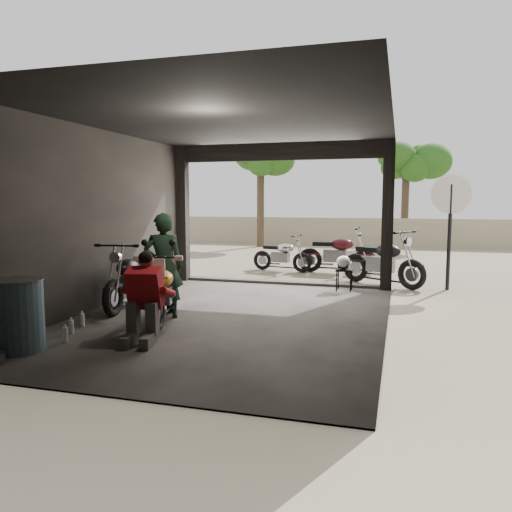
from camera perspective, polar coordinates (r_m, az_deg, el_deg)
The scene contains 16 objects.
ground at distance 8.33m, azimuth -2.87°, elevation -7.15°, with size 80.00×80.00×0.00m, color #7A6D56.
garage at distance 8.64m, azimuth -1.73°, elevation 1.94°, with size 7.00×7.13×3.20m.
boundary_wall at distance 21.85m, azimuth 9.20°, elevation 2.78°, with size 18.00×0.30×1.20m, color gray.
tree_left at distance 21.02m, azimuth 0.53°, elevation 11.96°, with size 2.20×2.20×5.60m.
tree_right at distance 21.71m, azimuth 16.82°, elevation 10.39°, with size 2.20×2.20×5.00m.
main_bike at distance 8.16m, azimuth -10.37°, elevation -3.47°, with size 0.70×1.70×1.13m, color beige, non-canonical shape.
left_bike at distance 9.27m, azimuth -14.13°, elevation -2.13°, with size 0.74×1.79×1.21m, color black, non-canonical shape.
outside_bike_a at distance 13.71m, azimuth 2.97°, elevation 0.37°, with size 0.62×1.51×1.02m, color black, non-canonical shape.
outside_bike_b at distance 13.46m, azimuth 9.24°, elevation 0.65°, with size 0.75×1.83×1.24m, color #441014, non-canonical shape.
outside_bike_c at distance 11.70m, azimuth 14.27°, elevation -0.22°, with size 0.78×1.89×1.28m, color black, non-canonical shape.
rider at distance 8.30m, azimuth -10.52°, elevation -1.16°, with size 0.64×0.42×1.75m, color black.
mechanic at distance 6.97m, azimuth -12.85°, elevation -4.89°, with size 0.62×0.84×1.21m, color red, non-canonical shape.
stool at distance 10.82m, azimuth 10.07°, elevation -1.87°, with size 0.35×0.35×0.48m.
helmet at distance 10.82m, azimuth 9.95°, elevation -0.71°, with size 0.30×0.32×0.29m, color white.
oil_drum at distance 7.09m, azimuth -25.44°, elevation -6.26°, with size 0.61×0.61×0.94m, color #405B6C.
sign_post at distance 11.52m, azimuth 21.33°, elevation 4.68°, with size 0.83×0.08×2.49m.
Camera 1 is at (2.65, -7.65, 1.95)m, focal length 35.00 mm.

